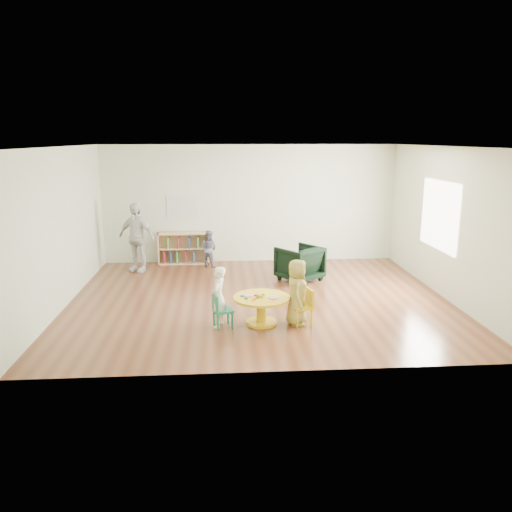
# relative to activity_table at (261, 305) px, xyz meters

# --- Properties ---
(room) EXTENTS (7.10, 7.00, 2.80)m
(room) POSITION_rel_activity_table_xyz_m (0.08, 1.28, 1.58)
(room) COLOR #5B311C
(room) RESTS_ON ground
(activity_table) EXTENTS (0.91, 0.91, 0.50)m
(activity_table) POSITION_rel_activity_table_xyz_m (0.00, 0.00, 0.00)
(activity_table) COLOR gold
(activity_table) RESTS_ON ground
(kid_chair_left) EXTENTS (0.36, 0.36, 0.55)m
(kid_chair_left) POSITION_rel_activity_table_xyz_m (-0.66, -0.10, -0.02)
(kid_chair_left) COLOR #167A54
(kid_chair_left) RESTS_ON ground
(kid_chair_right) EXTENTS (0.38, 0.38, 0.58)m
(kid_chair_right) POSITION_rel_activity_table_xyz_m (0.69, -0.05, -0.00)
(kid_chair_right) COLOR gold
(kid_chair_right) RESTS_ON ground
(bookshelf) EXTENTS (1.20, 0.30, 0.75)m
(bookshelf) POSITION_rel_activity_table_xyz_m (-1.55, 4.13, 0.05)
(bookshelf) COLOR tan
(bookshelf) RESTS_ON ground
(alphabet_poster) EXTENTS (0.74, 0.01, 0.54)m
(alphabet_poster) POSITION_rel_activity_table_xyz_m (-1.54, 4.26, 1.03)
(alphabet_poster) COLOR white
(alphabet_poster) RESTS_ON ground
(armchair) EXTENTS (1.12, 1.12, 0.74)m
(armchair) POSITION_rel_activity_table_xyz_m (1.01, 2.47, 0.05)
(armchair) COLOR black
(armchair) RESTS_ON ground
(child_left) EXTENTS (0.33, 0.41, 0.99)m
(child_left) POSITION_rel_activity_table_xyz_m (-0.69, -0.08, 0.18)
(child_left) COLOR white
(child_left) RESTS_ON ground
(child_right) EXTENTS (0.41, 0.57, 1.08)m
(child_right) POSITION_rel_activity_table_xyz_m (0.57, -0.06, 0.22)
(child_right) COLOR #F8F31B
(child_right) RESTS_ON ground
(toddler) EXTENTS (0.52, 0.49, 0.86)m
(toddler) POSITION_rel_activity_table_xyz_m (-0.93, 3.78, 0.11)
(toddler) COLOR #171639
(toddler) RESTS_ON ground
(adult_caretaker) EXTENTS (0.99, 0.75, 1.56)m
(adult_caretaker) POSITION_rel_activity_table_xyz_m (-2.53, 3.48, 0.47)
(adult_caretaker) COLOR silver
(adult_caretaker) RESTS_ON ground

